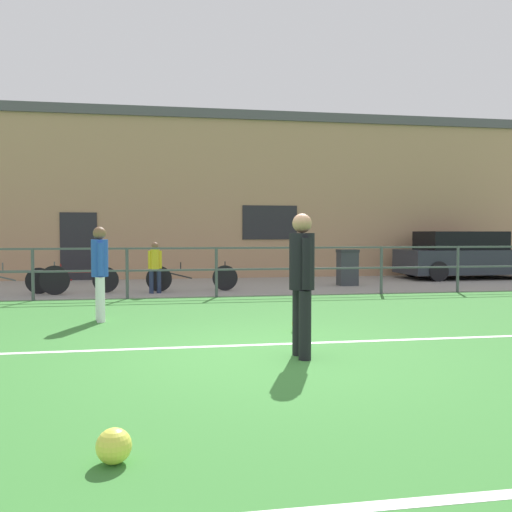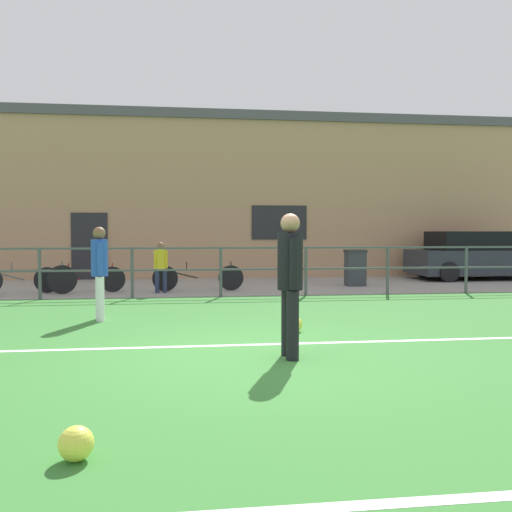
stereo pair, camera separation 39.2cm
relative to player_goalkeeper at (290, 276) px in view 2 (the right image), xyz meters
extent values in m
cube|color=#387A33|center=(-0.41, 0.25, -0.99)|extent=(60.00, 44.00, 0.04)
cube|color=white|center=(-0.41, 0.80, -0.97)|extent=(36.00, 0.11, 0.00)
cube|color=white|center=(-0.41, -3.52, -0.97)|extent=(36.00, 0.11, 0.00)
cube|color=gray|center=(-0.41, 8.75, -0.96)|extent=(48.00, 5.00, 0.02)
cylinder|color=#474C51|center=(-4.41, 6.25, -0.40)|extent=(0.07, 0.07, 1.15)
cylinder|color=#474C51|center=(-2.41, 6.25, -0.40)|extent=(0.07, 0.07, 1.15)
cylinder|color=#474C51|center=(-0.41, 6.25, -0.40)|extent=(0.07, 0.07, 1.15)
cylinder|color=#474C51|center=(1.59, 6.25, -0.40)|extent=(0.07, 0.07, 1.15)
cylinder|color=#474C51|center=(3.59, 6.25, -0.40)|extent=(0.07, 0.07, 1.15)
cylinder|color=#474C51|center=(5.59, 6.25, -0.40)|extent=(0.07, 0.07, 1.15)
cube|color=#474C51|center=(-0.41, 6.25, 0.16)|extent=(36.00, 0.04, 0.04)
cube|color=#474C51|center=(-0.41, 6.25, -0.34)|extent=(36.00, 0.04, 0.04)
cube|color=tan|center=(-0.41, 12.45, 1.58)|extent=(28.00, 2.40, 5.10)
cube|color=#232328|center=(-4.17, 11.24, 0.08)|extent=(1.10, 0.04, 2.10)
cube|color=#232328|center=(1.82, 11.24, 0.84)|extent=(1.80, 0.04, 1.10)
cube|color=#4C4C51|center=(-0.41, 12.45, 4.28)|extent=(28.00, 2.56, 0.30)
cylinder|color=black|center=(-0.01, 0.13, -0.57)|extent=(0.15, 0.15, 0.81)
cylinder|color=black|center=(0.01, -0.13, -0.57)|extent=(0.15, 0.15, 0.81)
cylinder|color=black|center=(0.00, 0.00, 0.17)|extent=(0.30, 0.30, 0.67)
sphere|color=#A37556|center=(0.00, 0.00, 0.62)|extent=(0.23, 0.23, 0.23)
cylinder|color=black|center=(-0.01, 0.18, 0.16)|extent=(0.11, 0.11, 0.60)
cylinder|color=black|center=(0.01, -0.18, 0.16)|extent=(0.11, 0.11, 0.60)
cylinder|color=white|center=(-2.68, 3.27, -0.60)|extent=(0.14, 0.14, 0.75)
cylinder|color=white|center=(-2.64, 3.04, -0.60)|extent=(0.14, 0.14, 0.75)
cylinder|color=blue|center=(-2.66, 3.16, 0.09)|extent=(0.28, 0.28, 0.62)
sphere|color=brown|center=(-2.66, 3.16, 0.50)|extent=(0.21, 0.21, 0.21)
cylinder|color=blue|center=(-2.69, 3.32, 0.07)|extent=(0.10, 0.10, 0.55)
cylinder|color=blue|center=(-2.63, 2.99, 0.07)|extent=(0.10, 0.10, 0.55)
sphere|color=#E5E04C|center=(-1.94, -2.71, -0.86)|extent=(0.23, 0.23, 0.23)
sphere|color=#E5E04C|center=(0.40, 1.67, -0.86)|extent=(0.23, 0.23, 0.23)
cylinder|color=#232D4C|center=(-1.72, 7.13, -0.66)|extent=(0.11, 0.11, 0.58)
cylinder|color=#232D4C|center=(-1.90, 7.09, -0.66)|extent=(0.11, 0.11, 0.58)
cylinder|color=gold|center=(-1.81, 7.11, -0.13)|extent=(0.22, 0.22, 0.48)
sphere|color=brown|center=(-1.81, 7.11, 0.20)|extent=(0.16, 0.16, 0.16)
cylinder|color=gold|center=(-1.68, 7.14, -0.14)|extent=(0.08, 0.08, 0.43)
cylinder|color=gold|center=(-1.93, 7.09, -0.14)|extent=(0.08, 0.08, 0.43)
cube|color=#282D38|center=(7.93, 9.84, -0.41)|extent=(4.18, 1.85, 0.76)
cube|color=black|center=(7.72, 9.84, 0.26)|extent=(2.51, 1.55, 0.58)
cylinder|color=black|center=(6.51, 8.96, -0.65)|extent=(0.60, 0.18, 0.60)
cylinder|color=black|center=(6.51, 10.73, -0.65)|extent=(0.60, 0.18, 0.60)
cylinder|color=black|center=(9.35, 10.73, -0.65)|extent=(0.60, 0.18, 0.60)
cylinder|color=black|center=(-4.13, 7.16, -0.60)|extent=(0.69, 0.04, 0.69)
cube|color=#4C5156|center=(-4.97, 7.16, -0.38)|extent=(1.32, 0.04, 0.04)
cube|color=#4C5156|center=(-5.40, 7.16, -0.49)|extent=(0.83, 0.03, 0.25)
cylinder|color=#4C5156|center=(-5.27, 7.16, -0.28)|extent=(0.03, 0.03, 0.20)
cylinder|color=#4C5156|center=(-4.13, 7.16, -0.31)|extent=(0.03, 0.03, 0.28)
cylinder|color=black|center=(-4.54, 7.45, -0.64)|extent=(0.63, 0.04, 0.63)
cylinder|color=black|center=(-3.00, 7.45, -0.64)|extent=(0.63, 0.04, 0.63)
cube|color=maroon|center=(-3.77, 7.45, -0.43)|extent=(1.20, 0.04, 0.04)
cube|color=maroon|center=(-4.16, 7.45, -0.54)|extent=(0.75, 0.03, 0.23)
cylinder|color=maroon|center=(-4.04, 7.45, -0.33)|extent=(0.03, 0.03, 0.20)
cylinder|color=maroon|center=(-3.00, 7.45, -0.36)|extent=(0.03, 0.03, 0.28)
cylinder|color=black|center=(-1.72, 7.45, -0.63)|extent=(0.64, 0.04, 0.64)
cylinder|color=black|center=(-0.07, 7.45, -0.63)|extent=(0.64, 0.04, 0.64)
cube|color=black|center=(-0.90, 7.45, -0.42)|extent=(1.28, 0.04, 0.04)
cube|color=black|center=(-1.31, 7.45, -0.53)|extent=(0.80, 0.03, 0.23)
cylinder|color=black|center=(-1.18, 7.45, -0.32)|extent=(0.03, 0.03, 0.20)
cylinder|color=black|center=(-0.07, 7.45, -0.35)|extent=(0.03, 0.03, 0.28)
cube|color=#33383D|center=(3.42, 8.23, -0.49)|extent=(0.51, 0.43, 0.91)
cube|color=#282C30|center=(3.42, 8.23, 0.00)|extent=(0.54, 0.46, 0.08)
camera|label=1|loc=(-1.62, -6.28, 0.51)|focal=38.51mm
camera|label=2|loc=(-1.23, -6.34, 0.51)|focal=38.51mm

